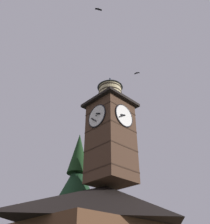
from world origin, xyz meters
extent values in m
pyramid|color=black|center=(0.51, -0.84, 6.04)|extent=(12.22, 8.84, 2.93)
cube|color=#4C3323|center=(0.51, -0.24, 10.99)|extent=(3.09, 3.09, 6.95)
cube|color=#352318|center=(0.51, -0.24, 8.34)|extent=(3.13, 3.13, 0.10)
cube|color=#352318|center=(0.51, -0.24, 10.08)|extent=(3.13, 3.13, 0.10)
cube|color=#352318|center=(0.51, -0.24, 11.82)|extent=(3.13, 3.13, 0.10)
cube|color=#352318|center=(0.51, -0.24, 13.56)|extent=(3.13, 3.13, 0.10)
cylinder|color=white|center=(0.51, 1.34, 12.83)|extent=(1.97, 0.10, 1.97)
torus|color=black|center=(0.51, 1.36, 12.83)|extent=(2.07, 0.10, 2.07)
cube|color=black|center=(0.75, 1.44, 12.76)|extent=(0.51, 0.04, 0.25)
cube|color=black|center=(0.85, 1.44, 12.61)|extent=(0.72, 0.04, 0.51)
sphere|color=black|center=(0.51, 1.45, 12.83)|extent=(0.10, 0.10, 0.10)
cylinder|color=white|center=(2.09, -0.24, 12.83)|extent=(0.10, 1.97, 1.97)
torus|color=black|center=(2.11, -0.24, 12.83)|extent=(0.10, 2.07, 2.07)
cube|color=black|center=(2.19, -0.01, 12.92)|extent=(0.04, 0.50, 0.31)
cube|color=black|center=(2.19, -0.55, 12.56)|extent=(0.04, 0.66, 0.59)
sphere|color=black|center=(2.20, -0.24, 12.83)|extent=(0.10, 0.10, 0.10)
cube|color=black|center=(0.51, -0.24, 14.59)|extent=(3.79, 3.79, 0.25)
cylinder|color=#D1BC84|center=(0.51, -0.24, 15.66)|extent=(2.11, 2.11, 1.89)
cylinder|color=#2D2319|center=(0.51, -0.24, 14.95)|extent=(2.17, 2.17, 0.10)
cylinder|color=#2D2319|center=(0.51, -0.24, 15.42)|extent=(2.17, 2.17, 0.10)
cylinder|color=#2D2319|center=(0.51, -0.24, 15.90)|extent=(2.17, 2.17, 0.10)
cylinder|color=#2D2319|center=(0.51, -0.24, 16.37)|extent=(2.17, 2.17, 0.10)
cone|color=#384251|center=(0.51, -0.24, 17.12)|extent=(2.41, 2.41, 1.02)
sphere|color=#384251|center=(0.51, -0.24, 17.73)|extent=(0.16, 0.16, 0.16)
cone|color=#194022|center=(0.12, -4.99, 5.96)|extent=(5.05, 5.05, 3.21)
cone|color=#1A3B21|center=(0.12, -4.99, 8.76)|extent=(3.53, 3.53, 3.64)
cone|color=#1B3B1B|center=(0.12, -4.99, 11.55)|extent=(2.02, 2.02, 4.05)
sphere|color=silver|center=(-13.80, -44.60, 13.82)|extent=(2.19, 2.19, 2.19)
ellipsoid|color=black|center=(4.87, 2.79, 21.14)|extent=(0.20, 0.24, 0.12)
cube|color=black|center=(4.74, 2.86, 21.14)|extent=(0.33, 0.27, 0.10)
cube|color=black|center=(5.00, 2.72, 21.14)|extent=(0.33, 0.27, 0.10)
ellipsoid|color=black|center=(-2.55, 0.77, 19.65)|extent=(0.24, 0.20, 0.12)
cube|color=black|center=(-2.61, 0.90, 19.65)|extent=(0.25, 0.31, 0.12)
cube|color=black|center=(-2.49, 0.65, 19.65)|extent=(0.25, 0.31, 0.12)
camera|label=1|loc=(13.73, 12.83, 2.23)|focal=39.71mm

